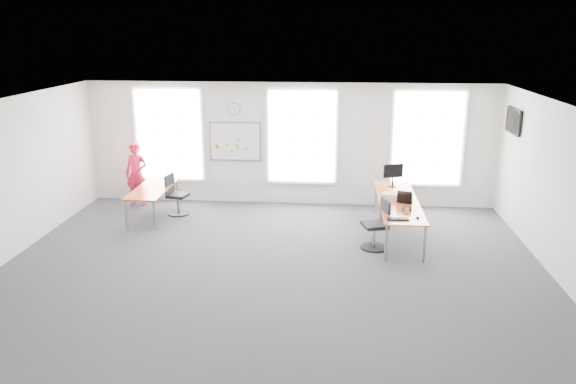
# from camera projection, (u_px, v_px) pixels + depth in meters

# --- Properties ---
(floor) EXTENTS (10.00, 10.00, 0.00)m
(floor) POSITION_uv_depth(u_px,v_px,m) (272.00, 267.00, 10.32)
(floor) COLOR #2B2C30
(floor) RESTS_ON ground
(ceiling) EXTENTS (10.00, 10.00, 0.00)m
(ceiling) POSITION_uv_depth(u_px,v_px,m) (271.00, 104.00, 9.48)
(ceiling) COLOR white
(ceiling) RESTS_ON ground
(wall_back) EXTENTS (10.00, 0.00, 10.00)m
(wall_back) POSITION_uv_depth(u_px,v_px,m) (290.00, 144.00, 13.73)
(wall_back) COLOR silver
(wall_back) RESTS_ON ground
(wall_front) EXTENTS (10.00, 0.00, 10.00)m
(wall_front) POSITION_uv_depth(u_px,v_px,m) (229.00, 290.00, 6.08)
(wall_front) COLOR silver
(wall_front) RESTS_ON ground
(wall_left) EXTENTS (0.00, 10.00, 10.00)m
(wall_left) POSITION_uv_depth(u_px,v_px,m) (1.00, 183.00, 10.31)
(wall_left) COLOR silver
(wall_left) RESTS_ON ground
(wall_right) EXTENTS (0.00, 10.00, 10.00)m
(wall_right) POSITION_uv_depth(u_px,v_px,m) (564.00, 196.00, 9.49)
(wall_right) COLOR silver
(wall_right) RESTS_ON ground
(window_left) EXTENTS (1.60, 0.06, 2.20)m
(window_left) POSITION_uv_depth(u_px,v_px,m) (169.00, 134.00, 13.89)
(window_left) COLOR silver
(window_left) RESTS_ON wall_back
(window_mid) EXTENTS (1.60, 0.06, 2.20)m
(window_mid) POSITION_uv_depth(u_px,v_px,m) (302.00, 137.00, 13.62)
(window_mid) COLOR silver
(window_mid) RESTS_ON wall_back
(window_right) EXTENTS (1.60, 0.06, 2.20)m
(window_right) POSITION_uv_depth(u_px,v_px,m) (427.00, 139.00, 13.37)
(window_right) COLOR silver
(window_right) RESTS_ON wall_back
(desk_right) EXTENTS (0.82, 3.09, 0.75)m
(desk_right) POSITION_uv_depth(u_px,v_px,m) (398.00, 203.00, 11.79)
(desk_right) COLOR orange
(desk_right) RESTS_ON ground
(desk_left) EXTENTS (0.76, 1.91, 0.70)m
(desk_left) POSITION_uv_depth(u_px,v_px,m) (153.00, 190.00, 12.92)
(desk_left) COLOR orange
(desk_left) RESTS_ON ground
(chair_right) EXTENTS (0.57, 0.57, 1.01)m
(chair_right) POSITION_uv_depth(u_px,v_px,m) (377.00, 227.00, 11.11)
(chair_right) COLOR black
(chair_right) RESTS_ON ground
(chair_left) EXTENTS (0.51, 0.51, 0.95)m
(chair_left) POSITION_uv_depth(u_px,v_px,m) (176.00, 197.00, 13.19)
(chair_left) COLOR black
(chair_left) RESTS_ON ground
(person) EXTENTS (0.62, 0.45, 1.57)m
(person) POSITION_uv_depth(u_px,v_px,m) (137.00, 174.00, 13.79)
(person) COLOR red
(person) RESTS_ON ground
(whiteboard) EXTENTS (1.20, 0.03, 0.90)m
(whiteboard) POSITION_uv_depth(u_px,v_px,m) (235.00, 142.00, 13.79)
(whiteboard) COLOR white
(whiteboard) RESTS_ON wall_back
(wall_clock) EXTENTS (0.30, 0.04, 0.30)m
(wall_clock) POSITION_uv_depth(u_px,v_px,m) (234.00, 109.00, 13.57)
(wall_clock) COLOR gray
(wall_clock) RESTS_ON wall_back
(tv) EXTENTS (0.06, 0.90, 0.55)m
(tv) POSITION_uv_depth(u_px,v_px,m) (514.00, 121.00, 12.14)
(tv) COLOR black
(tv) RESTS_ON wall_right
(keyboard) EXTENTS (0.44, 0.20, 0.02)m
(keyboard) POSITION_uv_depth(u_px,v_px,m) (398.00, 219.00, 10.59)
(keyboard) COLOR black
(keyboard) RESTS_ON desk_right
(mouse) EXTENTS (0.09, 0.12, 0.04)m
(mouse) POSITION_uv_depth(u_px,v_px,m) (418.00, 217.00, 10.66)
(mouse) COLOR black
(mouse) RESTS_ON desk_right
(lens_cap) EXTENTS (0.07, 0.07, 0.01)m
(lens_cap) POSITION_uv_depth(u_px,v_px,m) (407.00, 214.00, 10.90)
(lens_cap) COLOR black
(lens_cap) RESTS_ON desk_right
(headphones) EXTENTS (0.17, 0.09, 0.10)m
(headphones) POSITION_uv_depth(u_px,v_px,m) (406.00, 209.00, 11.07)
(headphones) COLOR black
(headphones) RESTS_ON desk_right
(laptop_sleeve) EXTENTS (0.32, 0.26, 0.25)m
(laptop_sleeve) POSITION_uv_depth(u_px,v_px,m) (405.00, 198.00, 11.53)
(laptop_sleeve) COLOR black
(laptop_sleeve) RESTS_ON desk_right
(paper_stack) EXTENTS (0.41, 0.34, 0.12)m
(paper_stack) POSITION_uv_depth(u_px,v_px,m) (391.00, 196.00, 11.88)
(paper_stack) COLOR beige
(paper_stack) RESTS_ON desk_right
(monitor) EXTENTS (0.46, 0.20, 0.53)m
(monitor) POSITION_uv_depth(u_px,v_px,m) (393.00, 173.00, 12.72)
(monitor) COLOR black
(monitor) RESTS_ON desk_right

